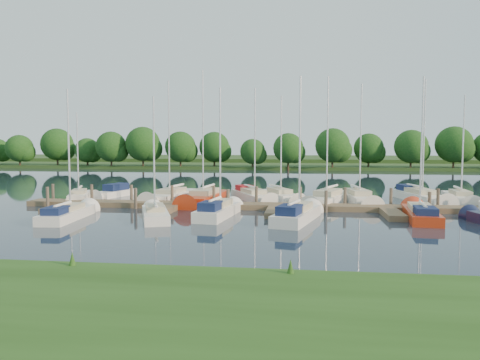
# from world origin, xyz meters

# --- Properties ---
(ground) EXTENTS (260.00, 260.00, 0.00)m
(ground) POSITION_xyz_m (0.00, 0.00, 0.00)
(ground) COLOR #182430
(ground) RESTS_ON ground
(near_bank) EXTENTS (90.00, 10.00, 0.50)m
(near_bank) POSITION_xyz_m (0.00, -16.00, 0.25)
(near_bank) COLOR #1F4212
(near_bank) RESTS_ON ground
(dock) EXTENTS (40.00, 6.00, 0.40)m
(dock) POSITION_xyz_m (0.00, 7.31, 0.20)
(dock) COLOR brown
(dock) RESTS_ON ground
(mooring_pilings) EXTENTS (38.24, 2.84, 2.00)m
(mooring_pilings) POSITION_xyz_m (0.00, 8.43, 0.60)
(mooring_pilings) COLOR #473D33
(mooring_pilings) RESTS_ON ground
(far_shore) EXTENTS (180.00, 30.00, 0.60)m
(far_shore) POSITION_xyz_m (0.00, 75.00, 0.30)
(far_shore) COLOR #213E18
(far_shore) RESTS_ON ground
(distant_hill) EXTENTS (220.00, 40.00, 1.40)m
(distant_hill) POSITION_xyz_m (0.00, 100.00, 0.70)
(distant_hill) COLOR #334F22
(distant_hill) RESTS_ON ground
(treeline) EXTENTS (146.66, 9.60, 8.24)m
(treeline) POSITION_xyz_m (-2.81, 61.96, 4.19)
(treeline) COLOR #38281C
(treeline) RESTS_ON ground
(sailboat_n_0) EXTENTS (3.18, 6.19, 8.04)m
(sailboat_n_0) POSITION_xyz_m (-17.67, 11.29, 0.27)
(sailboat_n_0) COLOR white
(sailboat_n_0) RESTS_ON ground
(motorboat) EXTENTS (2.65, 5.34, 1.50)m
(motorboat) POSITION_xyz_m (-15.68, 14.50, 0.33)
(motorboat) COLOR white
(motorboat) RESTS_ON ground
(sailboat_n_2) EXTENTS (3.19, 8.64, 10.81)m
(sailboat_n_2) POSITION_xyz_m (-9.67, 12.49, 0.27)
(sailboat_n_2) COLOR white
(sailboat_n_2) RESTS_ON ground
(sailboat_n_3) EXTENTS (2.95, 9.10, 11.48)m
(sailboat_n_3) POSITION_xyz_m (-6.33, 11.01, 0.28)
(sailboat_n_3) COLOR #AE2B10
(sailboat_n_3) RESTS_ON ground
(sailboat_n_4) EXTENTS (4.74, 7.78, 10.14)m
(sailboat_n_4) POSITION_xyz_m (-2.41, 13.39, 0.31)
(sailboat_n_4) COLOR white
(sailboat_n_4) RESTS_ON ground
(sailboat_n_5) EXTENTS (4.45, 7.23, 9.54)m
(sailboat_n_5) POSITION_xyz_m (-0.08, 13.70, 0.27)
(sailboat_n_5) COLOR white
(sailboat_n_5) RESTS_ON ground
(sailboat_n_6) EXTENTS (4.41, 8.38, 10.88)m
(sailboat_n_6) POSITION_xyz_m (3.97, 11.40, 0.28)
(sailboat_n_6) COLOR white
(sailboat_n_6) RESTS_ON ground
(sailboat_n_7) EXTENTS (2.83, 8.11, 10.32)m
(sailboat_n_7) POSITION_xyz_m (6.63, 12.69, 0.28)
(sailboat_n_7) COLOR white
(sailboat_n_7) RESTS_ON ground
(sailboat_n_8) EXTENTS (3.53, 8.63, 10.85)m
(sailboat_n_8) POSITION_xyz_m (12.09, 14.72, 0.32)
(sailboat_n_8) COLOR white
(sailboat_n_8) RESTS_ON ground
(sailboat_n_9) EXTENTS (2.20, 7.40, 9.42)m
(sailboat_n_9) POSITION_xyz_m (15.28, 14.21, 0.27)
(sailboat_n_9) COLOR white
(sailboat_n_9) RESTS_ON ground
(sailboat_s_0) EXTENTS (2.13, 7.01, 8.91)m
(sailboat_s_0) POSITION_xyz_m (-13.50, 1.41, 0.31)
(sailboat_s_0) COLOR white
(sailboat_s_0) RESTS_ON ground
(sailboat_s_1) EXTENTS (3.41, 6.50, 8.42)m
(sailboat_s_1) POSITION_xyz_m (-7.80, 2.21, 0.27)
(sailboat_s_1) COLOR white
(sailboat_s_1) RESTS_ON ground
(sailboat_s_2) EXTENTS (2.36, 7.13, 9.22)m
(sailboat_s_2) POSITION_xyz_m (-3.78, 3.68, 0.33)
(sailboat_s_2) COLOR white
(sailboat_s_2) RESTS_ON ground
(sailboat_s_3) EXTENTS (3.25, 7.60, 9.76)m
(sailboat_s_3) POSITION_xyz_m (1.59, 2.65, 0.33)
(sailboat_s_3) COLOR white
(sailboat_s_3) RESTS_ON ground
(sailboat_s_4) EXTENTS (2.49, 7.77, 9.75)m
(sailboat_s_4) POSITION_xyz_m (9.70, 4.60, 0.31)
(sailboat_s_4) COLOR #AE2B10
(sailboat_s_4) RESTS_ON ground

